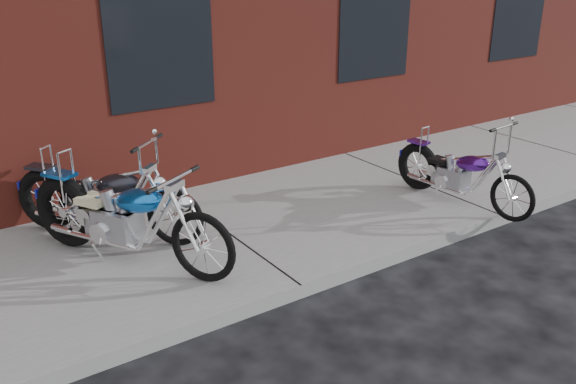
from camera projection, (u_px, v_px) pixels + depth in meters
ground at (301, 299)px, 5.90m from camera, size 120.00×120.00×0.00m
sidewalk at (226, 237)px, 7.03m from camera, size 22.00×3.00×0.15m
chopper_purple at (459, 176)px, 7.68m from camera, size 0.49×2.01×1.13m
chopper_blue at (125, 221)px, 6.16m from camera, size 1.33×2.24×1.09m
chopper_third at (104, 202)px, 6.73m from camera, size 1.55×1.82×1.16m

